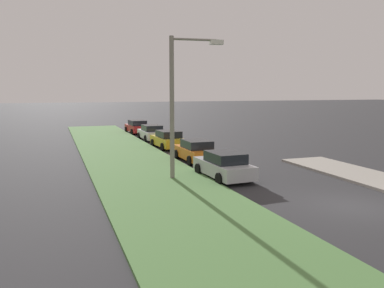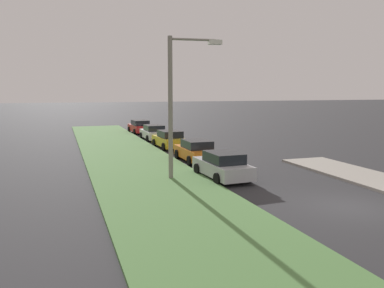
% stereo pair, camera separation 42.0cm
% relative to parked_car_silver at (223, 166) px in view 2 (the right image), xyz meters
% --- Properties ---
extents(ground, '(300.00, 300.00, 0.00)m').
position_rel_parked_car_silver_xyz_m(ground, '(-6.55, -2.90, -0.72)').
color(ground, '#2D2D30').
extents(grass_median, '(60.00, 6.00, 0.12)m').
position_rel_parked_car_silver_xyz_m(grass_median, '(3.45, 3.83, -0.66)').
color(grass_median, '#517F42').
rests_on(grass_median, ground).
extents(parked_car_silver, '(4.38, 2.17, 1.47)m').
position_rel_parked_car_silver_xyz_m(parked_car_silver, '(0.00, 0.00, 0.00)').
color(parked_car_silver, '#B2B5BA').
rests_on(parked_car_silver, ground).
extents(parked_car_orange, '(4.32, 2.05, 1.47)m').
position_rel_parked_car_silver_xyz_m(parked_car_orange, '(5.34, -0.35, 0.00)').
color(parked_car_orange, orange).
rests_on(parked_car_orange, ground).
extents(parked_car_yellow, '(4.39, 2.19, 1.47)m').
position_rel_parked_car_silver_xyz_m(parked_car_yellow, '(11.89, -0.29, 0.00)').
color(parked_car_yellow, gold).
rests_on(parked_car_yellow, ground).
extents(parked_car_white, '(4.33, 2.08, 1.47)m').
position_rel_parked_car_silver_xyz_m(parked_car_white, '(17.53, -0.27, 0.00)').
color(parked_car_white, silver).
rests_on(parked_car_white, ground).
extents(parked_car_red, '(4.40, 2.21, 1.47)m').
position_rel_parked_car_silver_xyz_m(parked_car_red, '(23.98, -0.19, 0.00)').
color(parked_car_red, red).
rests_on(parked_car_red, ground).
extents(streetlight, '(0.54, 2.88, 7.50)m').
position_rel_parked_car_silver_xyz_m(streetlight, '(0.58, 2.37, 3.67)').
color(streetlight, gray).
rests_on(streetlight, ground).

